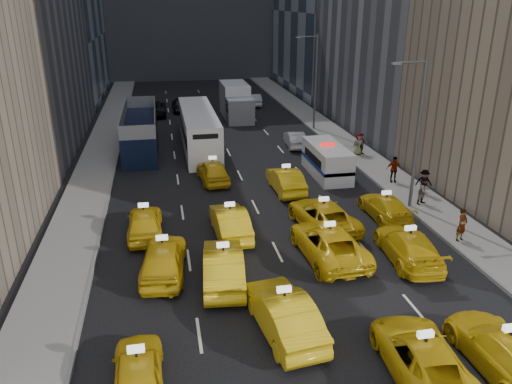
% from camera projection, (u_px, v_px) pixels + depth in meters
% --- Properties ---
extents(ground, '(160.00, 160.00, 0.00)m').
position_uv_depth(ground, '(328.00, 354.00, 18.14)').
color(ground, black).
rests_on(ground, ground).
extents(sidewalk_west, '(3.00, 90.00, 0.15)m').
position_uv_depth(sidewalk_west, '(98.00, 162.00, 39.13)').
color(sidewalk_west, gray).
rests_on(sidewalk_west, ground).
extents(sidewalk_east, '(3.00, 90.00, 0.15)m').
position_uv_depth(sidewalk_east, '(351.00, 148.00, 42.84)').
color(sidewalk_east, gray).
rests_on(sidewalk_east, ground).
extents(curb_west, '(0.15, 90.00, 0.18)m').
position_uv_depth(curb_west, '(117.00, 161.00, 39.38)').
color(curb_west, slate).
rests_on(curb_west, ground).
extents(curb_east, '(0.15, 90.00, 0.18)m').
position_uv_depth(curb_east, '(335.00, 149.00, 42.58)').
color(curb_east, slate).
rests_on(curb_east, ground).
extents(streetlight_near, '(2.15, 0.22, 9.00)m').
position_uv_depth(streetlight_near, '(417.00, 130.00, 28.95)').
color(streetlight_near, '#595B60').
rests_on(streetlight_near, ground).
extents(streetlight_far, '(2.15, 0.22, 9.00)m').
position_uv_depth(streetlight_far, '(315.00, 79.00, 47.25)').
color(streetlight_far, '#595B60').
rests_on(streetlight_far, ground).
extents(taxi_4, '(1.76, 4.17, 1.41)m').
position_uv_depth(taxi_4, '(138.00, 372.00, 16.25)').
color(taxi_4, gold).
rests_on(taxi_4, ground).
extents(taxi_5, '(2.42, 5.27, 1.67)m').
position_uv_depth(taxi_5, '(283.00, 313.00, 19.08)').
color(taxi_5, gold).
rests_on(taxi_5, ground).
extents(taxi_6, '(2.73, 5.30, 1.43)m').
position_uv_depth(taxi_6, '(422.00, 357.00, 16.93)').
color(taxi_6, gold).
rests_on(taxi_6, ground).
extents(taxi_7, '(2.17, 5.32, 1.54)m').
position_uv_depth(taxi_7, '(506.00, 352.00, 17.08)').
color(taxi_7, gold).
rests_on(taxi_7, ground).
extents(taxi_8, '(2.47, 5.09, 1.68)m').
position_uv_depth(taxi_8, '(163.00, 258.00, 23.12)').
color(taxi_8, gold).
rests_on(taxi_8, ground).
extents(taxi_9, '(2.25, 5.21, 1.67)m').
position_uv_depth(taxi_9, '(223.00, 266.00, 22.47)').
color(taxi_9, gold).
rests_on(taxi_9, ground).
extents(taxi_10, '(2.93, 5.88, 1.60)m').
position_uv_depth(taxi_10, '(329.00, 243.00, 24.66)').
color(taxi_10, gold).
rests_on(taxi_10, ground).
extents(taxi_11, '(2.59, 5.42, 1.52)m').
position_uv_depth(taxi_11, '(408.00, 246.00, 24.40)').
color(taxi_11, gold).
rests_on(taxi_11, ground).
extents(taxi_12, '(1.86, 4.58, 1.56)m').
position_uv_depth(taxi_12, '(145.00, 222.00, 26.97)').
color(taxi_12, gold).
rests_on(taxi_12, ground).
extents(taxi_13, '(1.87, 4.88, 1.59)m').
position_uv_depth(taxi_13, '(230.00, 222.00, 27.00)').
color(taxi_13, gold).
rests_on(taxi_13, ground).
extents(taxi_14, '(3.24, 5.82, 1.54)m').
position_uv_depth(taxi_14, '(323.00, 215.00, 27.83)').
color(taxi_14, gold).
rests_on(taxi_14, ground).
extents(taxi_15, '(1.90, 4.64, 1.35)m').
position_uv_depth(taxi_15, '(385.00, 207.00, 29.21)').
color(taxi_15, gold).
rests_on(taxi_15, ground).
extents(taxi_16, '(2.20, 4.66, 1.54)m').
position_uv_depth(taxi_16, '(213.00, 171.00, 34.93)').
color(taxi_16, gold).
rests_on(taxi_16, ground).
extents(taxi_17, '(1.77, 4.79, 1.56)m').
position_uv_depth(taxi_17, '(286.00, 180.00, 33.19)').
color(taxi_17, gold).
rests_on(taxi_17, ground).
extents(nypd_van, '(2.56, 5.78, 2.43)m').
position_uv_depth(nypd_van, '(327.00, 161.00, 36.09)').
color(nypd_van, silver).
rests_on(nypd_van, ground).
extents(double_decker, '(3.61, 11.98, 3.43)m').
position_uv_depth(double_decker, '(140.00, 130.00, 42.11)').
color(double_decker, black).
rests_on(double_decker, ground).
extents(city_bus, '(3.88, 12.97, 3.30)m').
position_uv_depth(city_bus, '(199.00, 130.00, 42.40)').
color(city_bus, white).
rests_on(city_bus, ground).
extents(box_truck, '(2.87, 7.88, 3.57)m').
position_uv_depth(box_truck, '(236.00, 102.00, 53.35)').
color(box_truck, silver).
rests_on(box_truck, ground).
extents(misc_car_0, '(1.76, 4.20, 1.35)m').
position_uv_depth(misc_car_0, '(295.00, 139.00, 43.21)').
color(misc_car_0, '#B0B1B8').
rests_on(misc_car_0, ground).
extents(misc_car_1, '(2.67, 5.73, 1.59)m').
position_uv_depth(misc_car_1, '(154.00, 108.00, 54.92)').
color(misc_car_1, black).
rests_on(misc_car_1, ground).
extents(misc_car_2, '(2.61, 5.71, 1.62)m').
position_uv_depth(misc_car_2, '(231.00, 100.00, 59.34)').
color(misc_car_2, slate).
rests_on(misc_car_2, ground).
extents(misc_car_3, '(2.07, 4.85, 1.63)m').
position_uv_depth(misc_car_3, '(181.00, 104.00, 56.95)').
color(misc_car_3, black).
rests_on(misc_car_3, ground).
extents(misc_car_4, '(1.81, 4.38, 1.41)m').
position_uv_depth(misc_car_4, '(254.00, 100.00, 59.86)').
color(misc_car_4, '#B0B4B8').
rests_on(misc_car_4, ground).
extents(pedestrian_0, '(0.76, 0.63, 1.78)m').
position_uv_depth(pedestrian_0, '(462.00, 225.00, 26.02)').
color(pedestrian_0, gray).
rests_on(pedestrian_0, sidewalk_east).
extents(pedestrian_1, '(0.95, 0.76, 1.72)m').
position_uv_depth(pedestrian_1, '(424.00, 191.00, 30.71)').
color(pedestrian_1, gray).
rests_on(pedestrian_1, sidewalk_east).
extents(pedestrian_2, '(1.16, 0.82, 1.66)m').
position_uv_depth(pedestrian_2, '(424.00, 182.00, 32.27)').
color(pedestrian_2, gray).
rests_on(pedestrian_2, sidewalk_east).
extents(pedestrian_3, '(1.14, 0.68, 1.83)m').
position_uv_depth(pedestrian_3, '(394.00, 169.00, 34.41)').
color(pedestrian_3, gray).
rests_on(pedestrian_3, sidewalk_east).
extents(pedestrian_4, '(0.92, 0.61, 1.74)m').
position_uv_depth(pedestrian_4, '(358.00, 144.00, 40.47)').
color(pedestrian_4, gray).
rests_on(pedestrian_4, sidewalk_east).
extents(pedestrian_5, '(1.67, 0.99, 1.73)m').
position_uv_depth(pedestrian_5, '(361.00, 144.00, 40.56)').
color(pedestrian_5, gray).
rests_on(pedestrian_5, sidewalk_east).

